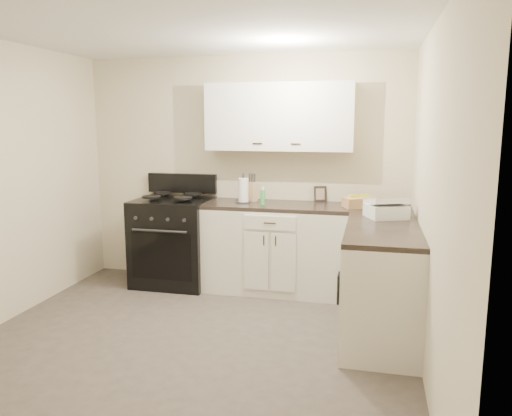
% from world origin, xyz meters
% --- Properties ---
extents(floor, '(3.60, 3.60, 0.00)m').
position_xyz_m(floor, '(0.00, 0.00, 0.00)').
color(floor, '#473F38').
rests_on(floor, ground).
extents(ceiling, '(3.60, 3.60, 0.00)m').
position_xyz_m(ceiling, '(0.00, 0.00, 2.50)').
color(ceiling, white).
rests_on(ceiling, wall_back).
extents(wall_back, '(3.60, 0.00, 3.60)m').
position_xyz_m(wall_back, '(0.00, 1.80, 1.25)').
color(wall_back, beige).
rests_on(wall_back, ground).
extents(wall_right, '(0.00, 3.60, 3.60)m').
position_xyz_m(wall_right, '(1.80, 0.00, 1.25)').
color(wall_right, beige).
rests_on(wall_right, ground).
extents(wall_front, '(3.60, 0.00, 3.60)m').
position_xyz_m(wall_front, '(0.00, -1.80, 1.25)').
color(wall_front, beige).
rests_on(wall_front, ground).
extents(base_cabinets_back, '(1.55, 0.60, 0.90)m').
position_xyz_m(base_cabinets_back, '(0.43, 1.50, 0.45)').
color(base_cabinets_back, silver).
rests_on(base_cabinets_back, floor).
extents(base_cabinets_right, '(0.60, 1.90, 0.90)m').
position_xyz_m(base_cabinets_right, '(1.50, 0.85, 0.45)').
color(base_cabinets_right, silver).
rests_on(base_cabinets_right, floor).
extents(countertop_back, '(1.55, 0.60, 0.04)m').
position_xyz_m(countertop_back, '(0.43, 1.50, 0.92)').
color(countertop_back, black).
rests_on(countertop_back, base_cabinets_back).
extents(countertop_right, '(0.60, 1.90, 0.04)m').
position_xyz_m(countertop_right, '(1.50, 0.85, 0.92)').
color(countertop_right, black).
rests_on(countertop_right, base_cabinets_right).
extents(upper_cabinets, '(1.55, 0.30, 0.70)m').
position_xyz_m(upper_cabinets, '(0.43, 1.65, 1.84)').
color(upper_cabinets, white).
rests_on(upper_cabinets, wall_back).
extents(stove, '(0.81, 0.70, 0.99)m').
position_xyz_m(stove, '(-0.72, 1.48, 0.46)').
color(stove, black).
rests_on(stove, floor).
extents(knife_block, '(0.12, 0.12, 0.21)m').
position_xyz_m(knife_block, '(0.14, 1.63, 1.05)').
color(knife_block, '#D3B281').
rests_on(knife_block, countertop_back).
extents(paper_towel, '(0.14, 0.14, 0.26)m').
position_xyz_m(paper_towel, '(0.07, 1.52, 1.07)').
color(paper_towel, white).
rests_on(paper_towel, countertop_back).
extents(soap_bottle, '(0.06, 0.06, 0.15)m').
position_xyz_m(soap_bottle, '(0.30, 1.43, 1.02)').
color(soap_bottle, '#42AD55').
rests_on(soap_bottle, countertop_back).
extents(picture_frame, '(0.14, 0.09, 0.17)m').
position_xyz_m(picture_frame, '(0.86, 1.76, 1.02)').
color(picture_frame, black).
rests_on(picture_frame, countertop_back).
extents(wicker_basket, '(0.36, 0.31, 0.10)m').
position_xyz_m(wicker_basket, '(1.28, 1.49, 0.99)').
color(wicker_basket, tan).
rests_on(wicker_basket, countertop_right).
extents(countertop_grill, '(0.41, 0.40, 0.12)m').
position_xyz_m(countertop_grill, '(1.53, 0.99, 1.00)').
color(countertop_grill, white).
rests_on(countertop_grill, countertop_right).
extents(oven_mitt_near, '(0.02, 0.13, 0.23)m').
position_xyz_m(oven_mitt_near, '(1.18, 0.16, 0.53)').
color(oven_mitt_near, black).
rests_on(oven_mitt_near, base_cabinets_right).
extents(oven_mitt_far, '(0.02, 0.14, 0.24)m').
position_xyz_m(oven_mitt_far, '(1.18, 0.66, 0.53)').
color(oven_mitt_far, black).
rests_on(oven_mitt_far, base_cabinets_right).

